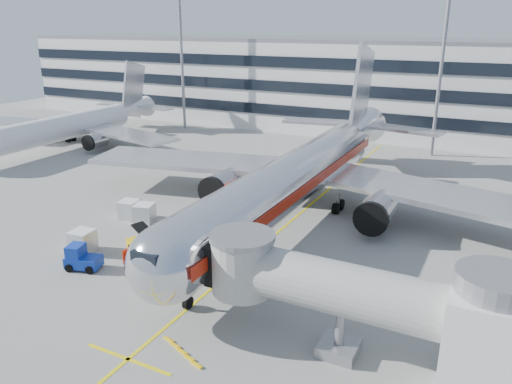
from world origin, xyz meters
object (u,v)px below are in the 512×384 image
at_px(main_jet, 301,173).
at_px(belt_loader, 150,247).
at_px(baggage_tug, 81,259).
at_px(cargo_container_front, 83,241).
at_px(ramp_worker, 170,236).
at_px(cargo_container_right, 144,213).
at_px(cargo_container_left, 129,209).

distance_m(main_jet, belt_loader, 16.55).
xyz_separation_m(baggage_tug, cargo_container_front, (-2.22, 2.35, 0.07)).
bearing_deg(cargo_container_front, ramp_worker, 33.55).
distance_m(belt_loader, ramp_worker, 2.05).
distance_m(cargo_container_right, cargo_container_front, 7.38).
relative_size(belt_loader, cargo_container_front, 2.64).
height_order(belt_loader, ramp_worker, belt_loader).
bearing_deg(main_jet, cargo_container_right, -143.90).
xyz_separation_m(baggage_tug, cargo_container_left, (-3.77, 9.95, 0.05)).
relative_size(belt_loader, cargo_container_right, 2.32).
height_order(baggage_tug, ramp_worker, ramp_worker).
relative_size(cargo_container_left, cargo_container_right, 0.90).
bearing_deg(main_jet, baggage_tug, -119.55).
bearing_deg(cargo_container_front, cargo_container_right, 86.20).
distance_m(cargo_container_right, ramp_worker, 6.45).
bearing_deg(ramp_worker, main_jet, 35.53).
xyz_separation_m(baggage_tug, ramp_worker, (3.75, 6.31, 0.13)).
height_order(cargo_container_left, cargo_container_front, cargo_container_front).
distance_m(belt_loader, cargo_container_right, 7.25).
distance_m(baggage_tug, cargo_container_left, 10.64).
height_order(main_jet, cargo_container_right, main_jet).
relative_size(baggage_tug, cargo_container_front, 1.56).
height_order(cargo_container_right, ramp_worker, ramp_worker).
bearing_deg(main_jet, belt_loader, -117.44).
height_order(cargo_container_right, cargo_container_front, cargo_container_right).
xyz_separation_m(belt_loader, cargo_container_left, (-6.93, 5.58, 0.25)).
distance_m(cargo_container_left, cargo_container_right, 2.05).
height_order(belt_loader, cargo_container_front, belt_loader).
relative_size(cargo_container_left, cargo_container_front, 1.02).
bearing_deg(baggage_tug, cargo_container_front, 133.39).
height_order(belt_loader, cargo_container_left, belt_loader).
xyz_separation_m(main_jet, cargo_container_right, (-12.34, -9.00, -3.30)).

